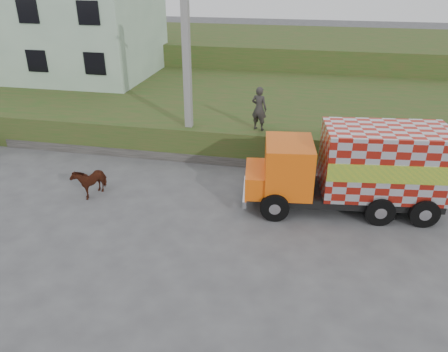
% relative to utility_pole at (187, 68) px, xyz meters
% --- Properties ---
extents(ground, '(120.00, 120.00, 0.00)m').
position_rel_utility_pole_xyz_m(ground, '(1.00, -4.60, -4.08)').
color(ground, '#474749').
rests_on(ground, ground).
extents(embankment, '(40.00, 12.00, 1.50)m').
position_rel_utility_pole_xyz_m(embankment, '(1.00, 5.40, -3.33)').
color(embankment, '#29521B').
rests_on(embankment, ground).
extents(embankment_far, '(40.00, 12.00, 3.00)m').
position_rel_utility_pole_xyz_m(embankment_far, '(1.00, 17.40, -2.58)').
color(embankment_far, '#29521B').
rests_on(embankment_far, ground).
extents(retaining_strip, '(16.00, 0.50, 0.40)m').
position_rel_utility_pole_xyz_m(retaining_strip, '(-1.00, -0.40, -3.88)').
color(retaining_strip, '#595651').
rests_on(retaining_strip, ground).
extents(building, '(10.00, 8.00, 6.00)m').
position_rel_utility_pole_xyz_m(building, '(-10.00, 8.40, 0.42)').
color(building, '#B1D0B4').
rests_on(building, embankment).
extents(utility_pole, '(1.20, 0.30, 8.00)m').
position_rel_utility_pole_xyz_m(utility_pole, '(0.00, 0.00, 0.00)').
color(utility_pole, gray).
rests_on(utility_pole, ground).
extents(cargo_truck, '(7.13, 3.13, 3.08)m').
position_rel_utility_pole_xyz_m(cargo_truck, '(6.95, -3.26, -2.49)').
color(cargo_truck, black).
rests_on(cargo_truck, ground).
extents(cow, '(1.00, 1.52, 1.18)m').
position_rel_utility_pole_xyz_m(cow, '(-2.78, -4.18, -3.48)').
color(cow, '#38150E').
rests_on(cow, ground).
extents(pedestrian, '(0.80, 0.64, 1.89)m').
position_rel_utility_pole_xyz_m(pedestrian, '(3.07, 0.20, -1.63)').
color(pedestrian, '#2D2B28').
rests_on(pedestrian, embankment).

